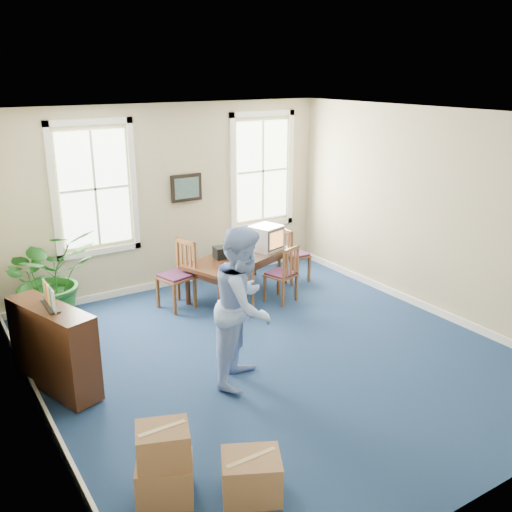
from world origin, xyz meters
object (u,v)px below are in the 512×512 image
cardboard_boxes (179,449)px  potted_plant (50,278)px  chair_near_left (238,286)px  credenza (54,349)px  man (244,306)px  conference_table (239,275)px  crt_tv (266,238)px

cardboard_boxes → potted_plant: bearing=91.5°
chair_near_left → credenza: 3.17m
man → credenza: man is taller
credenza → cardboard_boxes: size_ratio=0.99×
conference_table → potted_plant: (-3.04, 0.43, 0.41)m
potted_plant → cardboard_boxes: (0.11, -4.29, -0.36)m
conference_table → credenza: (-3.47, -1.52, 0.19)m
conference_table → credenza: 3.79m
man → conference_table: bearing=18.4°
potted_plant → cardboard_boxes: bearing=-88.5°
crt_tv → cardboard_boxes: bearing=-149.2°
conference_table → cardboard_boxes: (-2.93, -3.86, 0.05)m
man → potted_plant: (-1.62, 2.95, -0.24)m
potted_plant → man: bearing=-61.2°
credenza → potted_plant: potted_plant is taller
conference_table → chair_near_left: (-0.41, -0.68, 0.09)m
chair_near_left → conference_table: bearing=-116.8°
chair_near_left → credenza: credenza is taller
conference_table → cardboard_boxes: 4.84m
chair_near_left → crt_tv: bearing=-139.9°
conference_table → crt_tv: 0.82m
conference_table → crt_tv: crt_tv is taller
conference_table → cardboard_boxes: bearing=-147.7°
conference_table → credenza: size_ratio=1.49×
chair_near_left → potted_plant: 2.87m
crt_tv → chair_near_left: bearing=-161.2°
chair_near_left → man: bearing=65.5°
conference_table → crt_tv: size_ratio=3.82×
crt_tv → potted_plant: bearing=156.8°
man → potted_plant: 3.38m
man → potted_plant: size_ratio=1.32×
crt_tv → cardboard_boxes: crt_tv is taller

